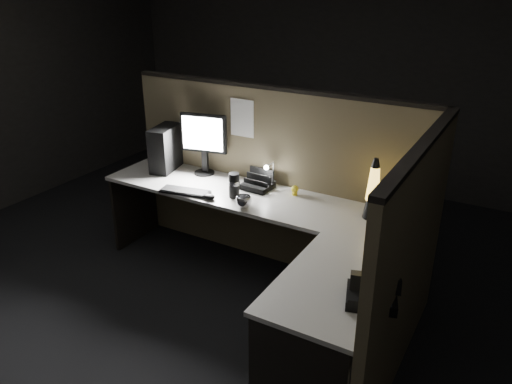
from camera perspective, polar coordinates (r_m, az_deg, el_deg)
The scene contains 17 objects.
floor at distance 3.85m, azimuth -4.92°, elevation -13.57°, with size 6.00×6.00×0.00m, color black.
room_shell at distance 3.15m, azimuth -5.94°, elevation 10.62°, with size 6.00×6.00×6.00m.
partition_back at distance 4.17m, azimuth 1.97°, elevation 1.46°, with size 2.66×0.06×1.50m, color brown.
partition_right at distance 3.06m, azimuth 16.91°, elevation -8.39°, with size 0.06×1.66×1.50m, color brown.
desk at distance 3.63m, azimuth -0.62°, elevation -5.05°, with size 2.60×1.60×0.73m.
pc_tower at distance 4.46m, azimuth -10.27°, elevation 4.95°, with size 0.17×0.37×0.39m, color black.
monitor at distance 4.28m, azimuth -6.00°, elevation 6.14°, with size 0.41×0.18×0.53m.
keyboard at distance 4.00m, azimuth -8.11°, elevation 0.05°, with size 0.40×0.13×0.02m, color black.
mouse at distance 3.86m, azimuth -5.39°, elevation -0.53°, with size 0.10×0.07×0.04m, color black.
clip_lamp at distance 4.04m, azimuth 1.60°, elevation 2.23°, with size 0.04×0.16×0.21m.
organizer at distance 4.03m, azimuth 0.26°, elevation 0.96°, with size 0.24×0.21×0.17m.
lava_lamp at distance 3.58m, azimuth 13.20°, elevation -0.17°, with size 0.12×0.12×0.45m.
travel_mug at distance 3.85m, azimuth -2.52°, elevation 0.76°, with size 0.09×0.09×0.20m, color black.
steel_mug at distance 3.69m, azimuth -1.42°, elevation -1.14°, with size 0.12×0.12×0.09m, color silver.
figurine at distance 3.91m, azimuth 4.46°, elevation 0.33°, with size 0.06×0.06×0.06m, color yellow.
pinned_paper at distance 4.11m, azimuth -1.60°, elevation 8.44°, with size 0.22×0.00×0.31m, color white.
desk_phone at distance 2.75m, azimuth 13.10°, elevation -10.95°, with size 0.32×0.32×0.16m.
Camera 1 is at (1.80, -2.49, 2.32)m, focal length 35.00 mm.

